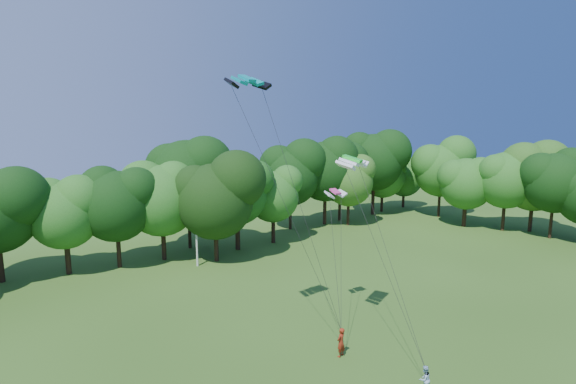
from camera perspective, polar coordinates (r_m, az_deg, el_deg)
utility_pole at (r=46.10m, az=-11.58°, el=-4.29°), size 1.61×0.20×8.06m
kite_flyer_left at (r=29.99m, az=6.73°, el=-18.42°), size 0.78×0.61×1.89m
kite_flyer_right at (r=27.69m, az=16.95°, el=-21.76°), size 0.83×0.70×1.53m
kite_teal at (r=27.61m, az=-5.24°, el=14.17°), size 2.75×1.30×0.54m
kite_green at (r=29.20m, az=8.18°, el=4.20°), size 3.05×2.22×0.49m
kite_pink at (r=32.50m, az=6.03°, el=0.07°), size 1.68×0.89×0.38m
tree_back_center at (r=46.63m, az=-9.30°, el=0.64°), size 8.70×8.70×12.66m
tree_back_east at (r=62.60m, az=7.74°, el=1.76°), size 7.34×7.34×10.68m
tree_flank_east at (r=66.65m, az=28.87°, el=2.48°), size 9.04×9.04×13.16m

